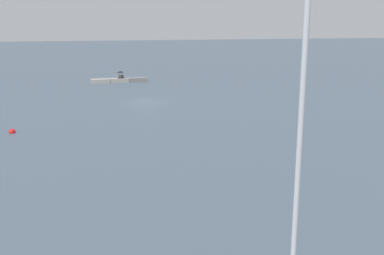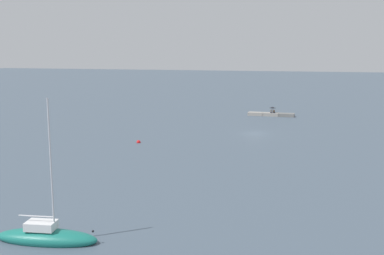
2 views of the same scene
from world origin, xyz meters
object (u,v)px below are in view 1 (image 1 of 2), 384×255
Objects in this scene: mooring_buoy_near at (12,132)px; person_seated_brown_left at (122,77)px; umbrella_open_black at (120,72)px; person_seated_grey_right at (119,77)px.

person_seated_brown_left is at bearing -114.83° from mooring_buoy_near.
umbrella_open_black is 37.51m from mooring_buoy_near.
person_seated_grey_right is at bearing -6.99° from person_seated_brown_left.
person_seated_brown_left is 37.56m from mooring_buoy_near.
person_seated_grey_right is 0.91m from umbrella_open_black.
mooring_buoy_near is (15.20, 34.08, -0.83)m from person_seated_grey_right.
person_seated_brown_left is 0.91m from umbrella_open_black.
person_seated_grey_right is 37.33m from mooring_buoy_near.
umbrella_open_black is 2.30× the size of mooring_buoy_near.
mooring_buoy_near is at bearing 65.61° from umbrella_open_black.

